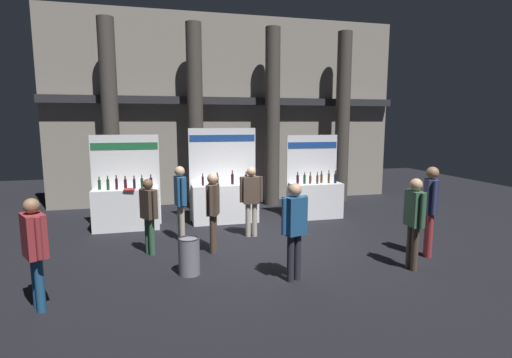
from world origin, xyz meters
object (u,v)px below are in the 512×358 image
visitor_6 (180,198)px  visitor_0 (149,211)px  visitor_2 (35,243)px  visitor_3 (414,216)px  visitor_4 (213,206)px  visitor_1 (430,204)px  exhibitor_booth_0 (127,205)px  visitor_5 (294,223)px  visitor_7 (251,196)px  exhibitor_booth_2 (315,197)px  trash_bin (189,256)px  exhibitor_booth_1 (225,199)px

visitor_6 → visitor_0: bearing=-53.3°
visitor_0 → visitor_2: size_ratio=0.95×
visitor_3 → visitor_4: size_ratio=1.02×
visitor_6 → visitor_1: bearing=52.1°
exhibitor_booth_0 → visitor_6: exhibitor_booth_0 is taller
visitor_1 → visitor_5: 3.08m
exhibitor_booth_0 → visitor_7: 3.28m
exhibitor_booth_2 → visitor_7: 2.63m
visitor_0 → visitor_7: visitor_7 is taller
visitor_3 → visitor_4: bearing=65.4°
trash_bin → visitor_4: visitor_4 is taller
visitor_4 → visitor_7: (1.03, 0.92, 0.00)m
exhibitor_booth_2 → visitor_3: exhibitor_booth_2 is taller
exhibitor_booth_1 → exhibitor_booth_2: 2.59m
visitor_5 → visitor_0: bearing=-58.9°
exhibitor_booth_1 → exhibitor_booth_2: bearing=-2.8°
visitor_0 → visitor_2: (-1.52, -2.08, 0.08)m
visitor_0 → visitor_4: visitor_4 is taller
trash_bin → visitor_5: (1.73, -0.71, 0.68)m
exhibitor_booth_1 → visitor_7: size_ratio=1.53×
visitor_0 → visitor_7: 2.43m
exhibitor_booth_0 → visitor_3: size_ratio=1.40×
exhibitor_booth_1 → visitor_5: exhibitor_booth_1 is taller
visitor_0 → visitor_1: size_ratio=0.86×
visitor_0 → visitor_5: bearing=16.8°
visitor_1 → visitor_6: 5.32m
exhibitor_booth_1 → visitor_7: exhibitor_booth_1 is taller
exhibitor_booth_1 → visitor_6: exhibitor_booth_1 is taller
exhibitor_booth_1 → trash_bin: exhibitor_booth_1 is taller
exhibitor_booth_1 → visitor_0: exhibitor_booth_1 is taller
exhibitor_booth_0 → visitor_5: (3.05, -4.12, 0.39)m
exhibitor_booth_2 → visitor_2: exhibitor_booth_2 is taller
exhibitor_booth_2 → visitor_4: 3.99m
visitor_4 → visitor_6: visitor_6 is taller
visitor_0 → visitor_4: (1.29, -0.20, 0.07)m
visitor_5 → visitor_1: bearing=169.4°
exhibitor_booth_2 → visitor_1: size_ratio=1.27×
visitor_5 → visitor_6: size_ratio=0.98×
visitor_2 → visitor_5: bearing=-117.5°
visitor_4 → visitor_7: 1.38m
visitor_0 → visitor_4: bearing=47.2°
visitor_2 → exhibitor_booth_2: bearing=-84.1°
trash_bin → visitor_1: bearing=-2.7°
visitor_4 → visitor_5: size_ratio=0.98×
visitor_0 → visitor_7: size_ratio=0.94×
visitor_0 → visitor_1: 5.68m
exhibitor_booth_1 → visitor_2: size_ratio=1.54×
exhibitor_booth_1 → trash_bin: bearing=-109.3°
visitor_2 → visitor_3: visitor_3 is taller
trash_bin → visitor_0: (-0.71, 1.27, 0.58)m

